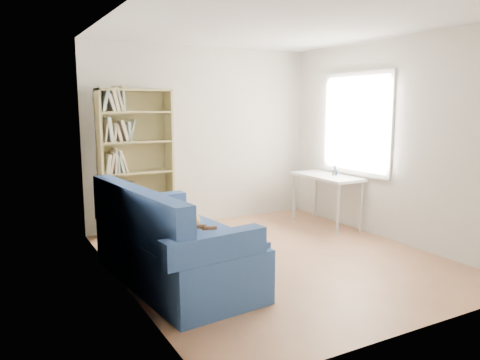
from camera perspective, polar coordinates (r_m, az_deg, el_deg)
name	(u,v)px	position (r m, az deg, el deg)	size (l,w,h in m)	color
ground	(275,258)	(5.51, 4.28, -9.51)	(4.00, 4.00, 0.00)	#A06A48
room_shell	(282,116)	(5.30, 5.19, 7.76)	(3.54, 4.04, 2.62)	silver
sofa	(171,246)	(4.76, -8.45, -7.96)	(1.15, 2.10, 0.99)	navy
bookshelf	(136,168)	(6.51, -12.52, 1.40)	(0.99, 0.31, 1.97)	tan
desk	(327,181)	(6.91, 10.50, -0.08)	(0.51, 1.12, 0.75)	white
pen_cup	(335,171)	(6.92, 11.46, 1.03)	(0.08, 0.08, 0.15)	white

